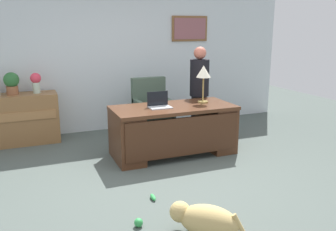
{
  "coord_description": "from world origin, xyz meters",
  "views": [
    {
      "loc": [
        -1.58,
        -3.91,
        1.88
      ],
      "look_at": [
        0.14,
        0.3,
        0.75
      ],
      "focal_mm": 38.16,
      "sensor_mm": 36.0,
      "label": 1
    }
  ],
  "objects_px": {
    "armchair": "(152,111)",
    "person_standing": "(199,93)",
    "dog_toy_ball": "(139,223)",
    "vase_with_flowers": "(36,81)",
    "credenza": "(16,119)",
    "dog_toy_bone": "(153,197)",
    "desk_lamp": "(204,74)",
    "potted_plant": "(12,82)",
    "laptop": "(159,104)",
    "desk": "(174,129)",
    "dog_lying": "(205,220)"
  },
  "relations": [
    {
      "from": "laptop",
      "to": "dog_lying",
      "type": "bearing_deg",
      "value": -99.67
    },
    {
      "from": "vase_with_flowers",
      "to": "person_standing",
      "type": "bearing_deg",
      "value": -18.73
    },
    {
      "from": "dog_lying",
      "to": "dog_toy_bone",
      "type": "bearing_deg",
      "value": 103.53
    },
    {
      "from": "armchair",
      "to": "dog_toy_bone",
      "type": "relative_size",
      "value": 7.04
    },
    {
      "from": "laptop",
      "to": "desk_lamp",
      "type": "relative_size",
      "value": 0.56
    },
    {
      "from": "dog_lying",
      "to": "desk_lamp",
      "type": "distance_m",
      "value": 2.67
    },
    {
      "from": "desk",
      "to": "armchair",
      "type": "bearing_deg",
      "value": 90.72
    },
    {
      "from": "armchair",
      "to": "dog_toy_bone",
      "type": "xyz_separation_m",
      "value": [
        -0.78,
        -2.21,
        -0.44
      ]
    },
    {
      "from": "desk_lamp",
      "to": "person_standing",
      "type": "bearing_deg",
      "value": 69.22
    },
    {
      "from": "armchair",
      "to": "person_standing",
      "type": "height_order",
      "value": "person_standing"
    },
    {
      "from": "desk",
      "to": "desk_lamp",
      "type": "bearing_deg",
      "value": 10.06
    },
    {
      "from": "laptop",
      "to": "dog_toy_bone",
      "type": "height_order",
      "value": "laptop"
    },
    {
      "from": "credenza",
      "to": "desk",
      "type": "bearing_deg",
      "value": -33.58
    },
    {
      "from": "desk",
      "to": "vase_with_flowers",
      "type": "distance_m",
      "value": 2.42
    },
    {
      "from": "desk",
      "to": "laptop",
      "type": "distance_m",
      "value": 0.45
    },
    {
      "from": "laptop",
      "to": "potted_plant",
      "type": "relative_size",
      "value": 0.89
    },
    {
      "from": "dog_lying",
      "to": "vase_with_flowers",
      "type": "distance_m",
      "value": 3.87
    },
    {
      "from": "desk",
      "to": "credenza",
      "type": "height_order",
      "value": "credenza"
    },
    {
      "from": "desk_lamp",
      "to": "potted_plant",
      "type": "distance_m",
      "value": 3.05
    },
    {
      "from": "armchair",
      "to": "desk",
      "type": "bearing_deg",
      "value": -89.28
    },
    {
      "from": "armchair",
      "to": "potted_plant",
      "type": "distance_m",
      "value": 2.31
    },
    {
      "from": "desk",
      "to": "dog_lying",
      "type": "distance_m",
      "value": 2.2
    },
    {
      "from": "vase_with_flowers",
      "to": "dog_toy_bone",
      "type": "relative_size",
      "value": 2.27
    },
    {
      "from": "armchair",
      "to": "dog_lying",
      "type": "bearing_deg",
      "value": -100.7
    },
    {
      "from": "desk_lamp",
      "to": "vase_with_flowers",
      "type": "bearing_deg",
      "value": 150.04
    },
    {
      "from": "armchair",
      "to": "laptop",
      "type": "distance_m",
      "value": 0.99
    },
    {
      "from": "desk",
      "to": "dog_lying",
      "type": "height_order",
      "value": "desk"
    },
    {
      "from": "dog_toy_bone",
      "to": "person_standing",
      "type": "bearing_deg",
      "value": 50.78
    },
    {
      "from": "credenza",
      "to": "dog_toy_bone",
      "type": "bearing_deg",
      "value": -62.79
    },
    {
      "from": "desk_lamp",
      "to": "dog_toy_bone",
      "type": "bearing_deg",
      "value": -134.32
    },
    {
      "from": "desk",
      "to": "laptop",
      "type": "height_order",
      "value": "laptop"
    },
    {
      "from": "potted_plant",
      "to": "dog_toy_ball",
      "type": "height_order",
      "value": "potted_plant"
    },
    {
      "from": "laptop",
      "to": "dog_toy_ball",
      "type": "height_order",
      "value": "laptop"
    },
    {
      "from": "dog_toy_bone",
      "to": "vase_with_flowers",
      "type": "bearing_deg",
      "value": 111.02
    },
    {
      "from": "armchair",
      "to": "dog_toy_ball",
      "type": "distance_m",
      "value": 2.93
    },
    {
      "from": "desk",
      "to": "armchair",
      "type": "distance_m",
      "value": 0.95
    },
    {
      "from": "credenza",
      "to": "person_standing",
      "type": "bearing_deg",
      "value": -16.57
    },
    {
      "from": "dog_toy_bone",
      "to": "desk_lamp",
      "type": "bearing_deg",
      "value": 45.68
    },
    {
      "from": "vase_with_flowers",
      "to": "potted_plant",
      "type": "relative_size",
      "value": 0.92
    },
    {
      "from": "dog_toy_ball",
      "to": "dog_toy_bone",
      "type": "height_order",
      "value": "dog_toy_ball"
    },
    {
      "from": "dog_toy_bone",
      "to": "desk",
      "type": "bearing_deg",
      "value": 57.71
    },
    {
      "from": "desk",
      "to": "person_standing",
      "type": "bearing_deg",
      "value": 39.59
    },
    {
      "from": "credenza",
      "to": "armchair",
      "type": "relative_size",
      "value": 1.27
    },
    {
      "from": "laptop",
      "to": "potted_plant",
      "type": "xyz_separation_m",
      "value": [
        -1.97,
        1.41,
        0.22
      ]
    },
    {
      "from": "armchair",
      "to": "dog_lying",
      "type": "relative_size",
      "value": 1.68
    },
    {
      "from": "dog_toy_ball",
      "to": "armchair",
      "type": "bearing_deg",
      "value": 67.67
    },
    {
      "from": "dog_toy_ball",
      "to": "vase_with_flowers",
      "type": "bearing_deg",
      "value": 102.72
    },
    {
      "from": "laptop",
      "to": "dog_toy_ball",
      "type": "relative_size",
      "value": 3.69
    },
    {
      "from": "dog_lying",
      "to": "credenza",
      "type": "bearing_deg",
      "value": 114.17
    },
    {
      "from": "dog_toy_ball",
      "to": "laptop",
      "type": "bearing_deg",
      "value": 63.33
    }
  ]
}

